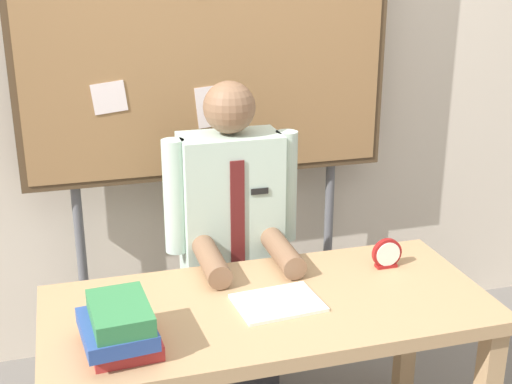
% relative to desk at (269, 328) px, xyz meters
% --- Properties ---
extents(back_wall, '(6.40, 0.08, 2.70)m').
position_rel_desk_xyz_m(back_wall, '(0.00, 1.11, 0.72)').
color(back_wall, beige).
rests_on(back_wall, ground_plane).
extents(desk, '(1.54, 0.70, 0.73)m').
position_rel_desk_xyz_m(desk, '(0.00, 0.00, 0.00)').
color(desk, tan).
rests_on(desk, ground_plane).
extents(person, '(0.55, 0.56, 1.41)m').
position_rel_desk_xyz_m(person, '(0.00, 0.53, 0.02)').
color(person, '#2D2D33').
rests_on(person, ground_plane).
extents(bulletin_board, '(1.64, 0.09, 2.15)m').
position_rel_desk_xyz_m(bulletin_board, '(0.00, 0.91, 0.87)').
color(bulletin_board, '#4C3823').
rests_on(bulletin_board, ground_plane).
extents(book_stack, '(0.24, 0.29, 0.16)m').
position_rel_desk_xyz_m(book_stack, '(-0.52, -0.15, 0.17)').
color(book_stack, '#B22D2D').
rests_on(book_stack, desk).
extents(open_notebook, '(0.30, 0.24, 0.01)m').
position_rel_desk_xyz_m(open_notebook, '(0.03, -0.02, 0.10)').
color(open_notebook, white).
rests_on(open_notebook, desk).
extents(desk_clock, '(0.12, 0.04, 0.12)m').
position_rel_desk_xyz_m(desk_clock, '(0.51, 0.14, 0.15)').
color(desk_clock, maroon).
rests_on(desk_clock, desk).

